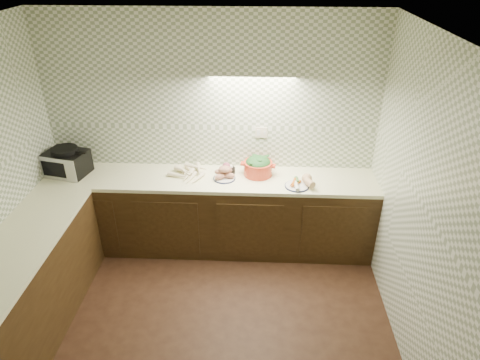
{
  "coord_description": "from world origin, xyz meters",
  "views": [
    {
      "loc": [
        0.52,
        -2.53,
        3.14
      ],
      "look_at": [
        0.34,
        1.25,
        1.02
      ],
      "focal_mm": 32.0,
      "sensor_mm": 36.0,
      "label": 1
    }
  ],
  "objects_px": {
    "parsnip_pile": "(190,172)",
    "veg_plate": "(302,182)",
    "onion_bowl": "(228,169)",
    "dutch_oven": "(258,166)",
    "toaster_oven": "(66,162)",
    "sweet_potato_plate": "(224,174)"
  },
  "relations": [
    {
      "from": "sweet_potato_plate",
      "to": "onion_bowl",
      "type": "bearing_deg",
      "value": 78.2
    },
    {
      "from": "veg_plate",
      "to": "onion_bowl",
      "type": "bearing_deg",
      "value": 163.31
    },
    {
      "from": "toaster_oven",
      "to": "dutch_oven",
      "type": "xyz_separation_m",
      "value": [
        2.08,
        0.08,
        -0.04
      ]
    },
    {
      "from": "dutch_oven",
      "to": "veg_plate",
      "type": "bearing_deg",
      "value": -17.46
    },
    {
      "from": "toaster_oven",
      "to": "veg_plate",
      "type": "relative_size",
      "value": 1.52
    },
    {
      "from": "onion_bowl",
      "to": "veg_plate",
      "type": "relative_size",
      "value": 0.5
    },
    {
      "from": "onion_bowl",
      "to": "dutch_oven",
      "type": "height_order",
      "value": "dutch_oven"
    },
    {
      "from": "dutch_oven",
      "to": "sweet_potato_plate",
      "type": "bearing_deg",
      "value": -156.11
    },
    {
      "from": "parsnip_pile",
      "to": "onion_bowl",
      "type": "distance_m",
      "value": 0.42
    },
    {
      "from": "parsnip_pile",
      "to": "veg_plate",
      "type": "bearing_deg",
      "value": -8.13
    },
    {
      "from": "toaster_oven",
      "to": "dutch_oven",
      "type": "distance_m",
      "value": 2.09
    },
    {
      "from": "toaster_oven",
      "to": "parsnip_pile",
      "type": "relative_size",
      "value": 1.02
    },
    {
      "from": "parsnip_pile",
      "to": "dutch_oven",
      "type": "distance_m",
      "value": 0.75
    },
    {
      "from": "sweet_potato_plate",
      "to": "dutch_oven",
      "type": "height_order",
      "value": "dutch_oven"
    },
    {
      "from": "toaster_oven",
      "to": "onion_bowl",
      "type": "xyz_separation_m",
      "value": [
        1.75,
        0.1,
        -0.1
      ]
    },
    {
      "from": "onion_bowl",
      "to": "toaster_oven",
      "type": "bearing_deg",
      "value": -176.75
    },
    {
      "from": "sweet_potato_plate",
      "to": "dutch_oven",
      "type": "bearing_deg",
      "value": 16.38
    },
    {
      "from": "sweet_potato_plate",
      "to": "veg_plate",
      "type": "distance_m",
      "value": 0.83
    },
    {
      "from": "onion_bowl",
      "to": "veg_plate",
      "type": "bearing_deg",
      "value": -16.69
    },
    {
      "from": "onion_bowl",
      "to": "dutch_oven",
      "type": "bearing_deg",
      "value": -4.11
    },
    {
      "from": "toaster_oven",
      "to": "parsnip_pile",
      "type": "height_order",
      "value": "toaster_oven"
    },
    {
      "from": "sweet_potato_plate",
      "to": "veg_plate",
      "type": "relative_size",
      "value": 0.75
    }
  ]
}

